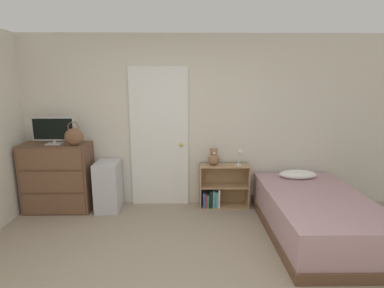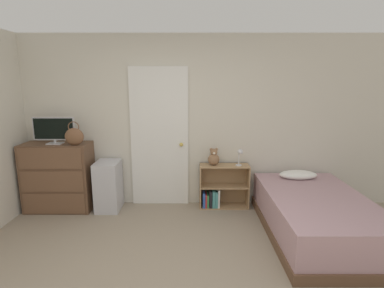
% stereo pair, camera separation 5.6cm
% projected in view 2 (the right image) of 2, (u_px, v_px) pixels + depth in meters
% --- Properties ---
extents(wall_back, '(10.00, 0.06, 2.55)m').
position_uv_depth(wall_back, '(173.00, 122.00, 4.50)').
color(wall_back, beige).
rests_on(wall_back, ground_plane).
extents(door_closed, '(0.86, 0.09, 2.09)m').
position_uv_depth(door_closed, '(160.00, 138.00, 4.50)').
color(door_closed, white).
rests_on(door_closed, ground_plane).
extents(dresser, '(0.95, 0.44, 1.00)m').
position_uv_depth(dresser, '(59.00, 177.00, 4.40)').
color(dresser, brown).
rests_on(dresser, ground_plane).
extents(tv, '(0.59, 0.16, 0.38)m').
position_uv_depth(tv, '(54.00, 130.00, 4.23)').
color(tv, '#B7B7BC').
rests_on(tv, dresser).
extents(handbag, '(0.26, 0.12, 0.33)m').
position_uv_depth(handbag, '(75.00, 136.00, 4.15)').
color(handbag, brown).
rests_on(handbag, dresser).
extents(storage_bin, '(0.34, 0.44, 0.73)m').
position_uv_depth(storage_bin, '(109.00, 186.00, 4.42)').
color(storage_bin, silver).
rests_on(storage_bin, ground_plane).
extents(bookshelf, '(0.74, 0.26, 0.66)m').
position_uv_depth(bookshelf, '(220.00, 190.00, 4.54)').
color(bookshelf, tan).
rests_on(bookshelf, ground_plane).
extents(teddy_bear, '(0.17, 0.17, 0.26)m').
position_uv_depth(teddy_bear, '(214.00, 158.00, 4.42)').
color(teddy_bear, '#8C6647').
rests_on(teddy_bear, bookshelf).
extents(desk_lamp, '(0.10, 0.10, 0.25)m').
position_uv_depth(desk_lamp, '(240.00, 154.00, 4.38)').
color(desk_lamp, silver).
rests_on(desk_lamp, bookshelf).
extents(bed, '(1.20, 1.98, 0.61)m').
position_uv_depth(bed, '(316.00, 215.00, 3.70)').
color(bed, brown).
rests_on(bed, ground_plane).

